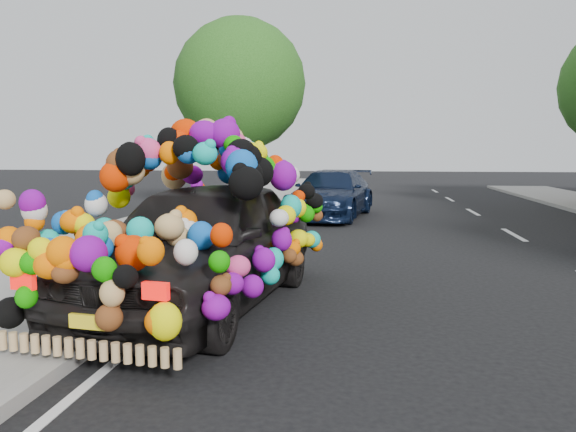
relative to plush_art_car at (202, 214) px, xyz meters
name	(u,v)px	position (x,y,z in m)	size (l,w,h in m)	color
ground	(350,278)	(1.75, 1.77, -1.14)	(100.00, 100.00, 0.00)	black
sidewalk	(81,266)	(-2.55, 1.77, -1.08)	(4.00, 60.00, 0.12)	gray
kerb	(199,269)	(-0.60, 1.77, -1.07)	(0.15, 60.00, 0.13)	gray
tree_near_sidewalk	(240,85)	(-2.05, 11.27, 2.89)	(4.20, 4.20, 6.13)	#332114
plush_art_car	(202,214)	(0.00, 0.00, 0.00)	(2.81, 5.03, 2.21)	black
navy_sedan	(331,194)	(0.98, 9.77, -0.45)	(1.92, 4.73, 1.37)	black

